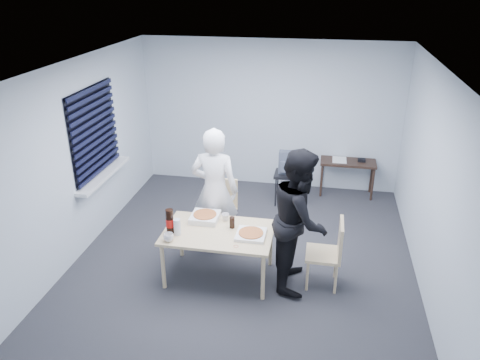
% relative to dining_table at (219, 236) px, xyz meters
% --- Properties ---
extents(room, '(5.00, 5.00, 5.00)m').
position_rel_dining_table_xyz_m(room, '(-1.95, 0.89, 0.85)').
color(room, '#2B2A2F').
rests_on(room, ground).
extents(dining_table, '(1.35, 0.85, 0.66)m').
position_rel_dining_table_xyz_m(dining_table, '(0.00, 0.00, 0.00)').
color(dining_table, beige).
rests_on(dining_table, ground).
extents(chair_far, '(0.42, 0.42, 0.89)m').
position_rel_dining_table_xyz_m(chair_far, '(-0.17, 0.97, -0.08)').
color(chair_far, beige).
rests_on(chair_far, ground).
extents(chair_right, '(0.42, 0.42, 0.89)m').
position_rel_dining_table_xyz_m(chair_right, '(1.38, 0.07, -0.08)').
color(chair_right, beige).
rests_on(chair_right, ground).
extents(person_white, '(0.65, 0.42, 1.77)m').
position_rel_dining_table_xyz_m(person_white, '(-0.20, 0.67, 0.29)').
color(person_white, white).
rests_on(person_white, ground).
extents(person_black, '(0.47, 0.86, 1.77)m').
position_rel_dining_table_xyz_m(person_black, '(0.99, 0.08, 0.29)').
color(person_black, black).
rests_on(person_black, ground).
extents(side_table, '(0.94, 0.42, 0.62)m').
position_rel_dining_table_xyz_m(side_table, '(1.65, 2.77, -0.05)').
color(side_table, '#37231B').
rests_on(side_table, ground).
extents(stool, '(0.40, 0.40, 0.55)m').
position_rel_dining_table_xyz_m(stool, '(0.64, 2.24, -0.16)').
color(stool, black).
rests_on(stool, ground).
extents(backpack, '(0.27, 0.20, 0.38)m').
position_rel_dining_table_xyz_m(backpack, '(0.64, 2.23, 0.14)').
color(backpack, '#555C65').
rests_on(backpack, stool).
extents(pizza_box_a, '(0.35, 0.35, 0.09)m').
position_rel_dining_table_xyz_m(pizza_box_a, '(-0.24, 0.26, 0.10)').
color(pizza_box_a, white).
rests_on(pizza_box_a, dining_table).
extents(pizza_box_b, '(0.35, 0.35, 0.05)m').
position_rel_dining_table_xyz_m(pizza_box_b, '(0.41, -0.03, 0.08)').
color(pizza_box_b, white).
rests_on(pizza_box_b, dining_table).
extents(mug_a, '(0.17, 0.17, 0.10)m').
position_rel_dining_table_xyz_m(mug_a, '(-0.53, -0.33, 0.11)').
color(mug_a, white).
rests_on(mug_a, dining_table).
extents(mug_b, '(0.10, 0.10, 0.09)m').
position_rel_dining_table_xyz_m(mug_b, '(0.03, 0.29, 0.11)').
color(mug_b, white).
rests_on(mug_b, dining_table).
extents(cola_glass, '(0.09, 0.09, 0.15)m').
position_rel_dining_table_xyz_m(cola_glass, '(0.15, 0.12, 0.13)').
color(cola_glass, black).
rests_on(cola_glass, dining_table).
extents(soda_bottle, '(0.10, 0.10, 0.31)m').
position_rel_dining_table_xyz_m(soda_bottle, '(-0.57, -0.13, 0.21)').
color(soda_bottle, black).
rests_on(soda_bottle, dining_table).
extents(plastic_cups, '(0.09, 0.09, 0.21)m').
position_rel_dining_table_xyz_m(plastic_cups, '(-0.48, -0.16, 0.16)').
color(plastic_cups, silver).
rests_on(plastic_cups, dining_table).
extents(rubber_band, '(0.07, 0.07, 0.00)m').
position_rel_dining_table_xyz_m(rubber_band, '(0.28, -0.30, 0.06)').
color(rubber_band, red).
rests_on(rubber_band, dining_table).
extents(papers, '(0.28, 0.35, 0.01)m').
position_rel_dining_table_xyz_m(papers, '(1.50, 2.80, 0.03)').
color(papers, white).
rests_on(papers, side_table).
extents(black_box, '(0.14, 0.12, 0.05)m').
position_rel_dining_table_xyz_m(black_box, '(1.87, 2.79, 0.06)').
color(black_box, black).
rests_on(black_box, side_table).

